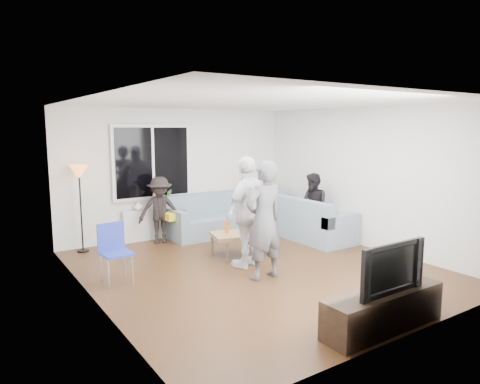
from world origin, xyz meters
TOP-DOWN VIEW (x-y plane):
  - floor at (0.00, 0.00)m, footprint 5.00×5.50m
  - ceiling at (0.00, 0.00)m, footprint 5.00×5.50m
  - wall_back at (0.00, 2.77)m, footprint 5.00×0.04m
  - wall_front at (0.00, -2.77)m, footprint 5.00×0.04m
  - wall_left at (-2.52, 0.00)m, footprint 0.04×5.50m
  - wall_right at (2.52, 0.00)m, footprint 0.04×5.50m
  - window_frame at (-0.60, 2.69)m, footprint 1.62×0.06m
  - window_glass at (-0.60, 2.65)m, footprint 1.50×0.02m
  - window_mullion at (-0.60, 2.64)m, footprint 0.05×0.03m
  - radiator at (-0.60, 2.65)m, footprint 1.30×0.12m
  - potted_plant at (-0.33, 2.62)m, footprint 0.21×0.17m
  - vase at (-0.94, 2.62)m, footprint 0.21×0.21m
  - sofa_back_section at (0.75, 2.27)m, footprint 2.30×0.85m
  - sofa_right_section at (2.02, 1.01)m, footprint 2.00×0.85m
  - sofa_corner at (1.82, 2.27)m, footprint 0.85×0.85m
  - cushion_yellow at (-0.35, 2.25)m, footprint 0.39×0.34m
  - cushion_red at (-0.25, 2.33)m, footprint 0.42×0.37m
  - coffee_table at (0.27, 0.73)m, footprint 1.21×0.85m
  - pitcher at (0.27, 0.70)m, footprint 0.17×0.17m
  - side_chair at (-2.05, 0.56)m, footprint 0.43×0.43m
  - floor_lamp at (-2.05, 2.50)m, footprint 0.32×0.32m
  - player_left at (-0.16, -0.44)m, footprint 0.66×0.45m
  - player_right at (-0.03, 0.16)m, footprint 1.13×0.75m
  - spectator_right at (2.02, 0.86)m, footprint 0.63×0.74m
  - spectator_back at (-0.63, 2.30)m, footprint 0.93×0.68m
  - tv_console at (-0.05, -2.50)m, footprint 1.60×0.40m
  - television at (-0.05, -2.50)m, footprint 0.98×0.13m
  - bottle_d at (0.49, 0.66)m, footprint 0.07×0.07m
  - bottle_a at (0.01, 0.88)m, footprint 0.07×0.07m
  - bottle_c at (0.35, 0.91)m, footprint 0.07×0.07m
  - bottle_e at (0.59, 0.80)m, footprint 0.07×0.07m

SIDE VIEW (x-z plane):
  - floor at x=0.00m, z-range -0.04..0.00m
  - coffee_table at x=0.27m, z-range 0.00..0.40m
  - tv_console at x=-0.05m, z-range 0.00..0.44m
  - radiator at x=-0.60m, z-range 0.00..0.62m
  - sofa_back_section at x=0.75m, z-range 0.00..0.85m
  - sofa_right_section at x=2.02m, z-range 0.00..0.85m
  - sofa_corner at x=1.82m, z-range 0.00..0.85m
  - side_chair at x=-2.05m, z-range 0.00..0.86m
  - pitcher at x=0.27m, z-range 0.40..0.57m
  - bottle_e at x=0.59m, z-range 0.40..0.59m
  - bottle_a at x=0.01m, z-range 0.40..0.62m
  - bottle_c at x=0.35m, z-range 0.40..0.62m
  - cushion_yellow at x=-0.35m, z-range 0.44..0.58m
  - cushion_red at x=-0.25m, z-range 0.45..0.57m
  - bottle_d at x=0.49m, z-range 0.40..0.65m
  - spectator_back at x=-0.63m, z-range 0.00..1.29m
  - spectator_right at x=2.02m, z-range 0.00..1.33m
  - vase at x=-0.94m, z-range 0.62..0.80m
  - television at x=-0.05m, z-range 0.44..1.01m
  - floor_lamp at x=-2.05m, z-range 0.00..1.56m
  - potted_plant at x=-0.33m, z-range 0.62..0.99m
  - player_left at x=-0.16m, z-range 0.00..1.76m
  - player_right at x=-0.03m, z-range 0.00..1.78m
  - wall_back at x=0.00m, z-range 0.00..2.60m
  - wall_front at x=0.00m, z-range 0.00..2.60m
  - wall_left at x=-2.52m, z-range 0.00..2.60m
  - wall_right at x=2.52m, z-range 0.00..2.60m
  - window_frame at x=-0.60m, z-range 0.81..2.29m
  - window_glass at x=-0.60m, z-range 0.88..2.23m
  - window_mullion at x=-0.60m, z-range 0.88..2.23m
  - ceiling at x=0.00m, z-range 2.60..2.64m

